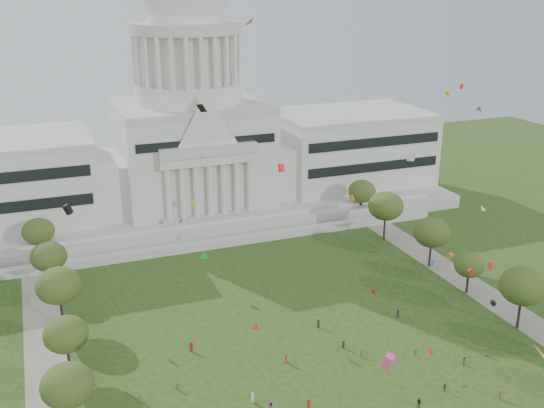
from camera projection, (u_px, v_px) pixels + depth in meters
capitol at (191, 141)px, 194.97m from camera, size 160.00×64.50×91.30m
path_left at (49, 390)px, 112.13m from camera, size 8.00×160.00×0.04m
path_right at (492, 299)px, 144.89m from camera, size 8.00×160.00×0.04m
row_tree_l_2 at (67, 385)px, 99.19m from camera, size 8.42×8.42×11.97m
row_tree_r_2 at (523, 286)px, 129.37m from camera, size 9.55×9.55×13.58m
row_tree_l_3 at (66, 334)px, 114.26m from camera, size 8.12×8.12×11.55m
row_tree_r_3 at (469, 265)px, 145.32m from camera, size 7.01×7.01×9.98m
row_tree_l_4 at (59, 286)px, 130.19m from camera, size 9.29×9.29×13.21m
row_tree_r_4 at (432, 233)px, 158.44m from camera, size 9.19×9.19×13.06m
row_tree_l_5 at (49, 257)px, 146.51m from camera, size 8.33×8.33×11.85m
row_tree_r_5 at (386, 206)px, 175.57m from camera, size 9.82×9.82×13.96m
row_tree_l_6 at (38, 231)px, 161.98m from camera, size 8.19×8.19×11.64m
row_tree_r_6 at (362, 191)px, 192.69m from camera, size 8.42×8.42×11.97m
person_0 at (487, 352)px, 122.24m from camera, size 0.96×0.84×1.65m
person_2 at (464, 361)px, 119.41m from camera, size 0.93×0.93×1.67m
person_3 at (445, 387)px, 111.59m from camera, size 0.90×1.13×1.55m
person_4 at (419, 402)px, 107.38m from camera, size 0.92×1.19×1.81m
person_8 at (271, 406)px, 106.25m from camera, size 1.09×1.02×1.92m
person_10 at (415, 352)px, 122.38m from camera, size 0.72×0.92×1.39m
distant_crowd at (271, 393)px, 109.96m from camera, size 65.77×38.24×1.95m
kite_swarm at (351, 245)px, 99.56m from camera, size 86.55×103.62×60.67m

